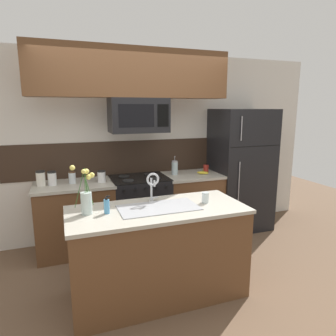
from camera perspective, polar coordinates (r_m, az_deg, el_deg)
name	(u,v)px	position (r m, az deg, el deg)	size (l,w,h in m)	color
ground_plane	(161,273)	(3.61, -1.41, -19.40)	(10.00, 10.00, 0.00)	brown
rear_partition	(152,146)	(4.45, -3.07, 4.30)	(5.20, 0.10, 2.60)	silver
splash_band	(133,157)	(4.34, -6.63, 2.05)	(3.45, 0.01, 0.48)	#332319
back_counter_left	(76,218)	(4.09, -17.18, -9.04)	(0.98, 0.65, 0.91)	brown
back_counter_right	(191,204)	(4.45, 4.42, -6.87)	(0.82, 0.65, 0.91)	brown
stove_range	(140,210)	(4.20, -5.38, -7.93)	(0.76, 0.64, 0.93)	black
microwave	(138,115)	(3.95, -5.65, 9.95)	(0.74, 0.40, 0.44)	black
upper_cabinet_band	(132,73)	(3.92, -6.85, 17.52)	(2.50, 0.34, 0.60)	brown
refrigerator	(240,169)	(4.74, 13.54, -0.28)	(0.85, 0.74, 1.83)	black
storage_jar_tall	(41,178)	(3.96, -23.08, -1.85)	(0.11, 0.11, 0.19)	silver
storage_jar_medium	(52,178)	(3.95, -21.20, -1.83)	(0.10, 0.10, 0.17)	silver
storage_jar_short	(72,177)	(3.97, -17.79, -1.71)	(0.09, 0.09, 0.15)	silver
storage_jar_squat	(102,176)	(3.93, -12.55, -1.57)	(0.10, 0.10, 0.15)	silver
banana_bunch	(203,173)	(4.34, 6.69, -0.88)	(0.19, 0.11, 0.08)	yellow
french_press	(175,168)	(4.27, 1.29, 0.06)	(0.09, 0.09, 0.27)	silver
coffee_tin	(206,169)	(4.47, 7.23, -0.10)	(0.08, 0.08, 0.11)	#B22D23
island_counter	(158,252)	(3.06, -1.92, -15.69)	(1.70, 0.75, 0.91)	brown
kitchen_sink	(159,215)	(2.91, -1.79, -8.89)	(0.76, 0.39, 0.16)	#ADAFB5
sink_faucet	(153,183)	(3.01, -2.97, -2.89)	(0.14, 0.14, 0.31)	#B7BABF
dish_soap_bottle	(107,206)	(2.78, -11.60, -7.13)	(0.06, 0.05, 0.16)	#4C93C6
drinking_glass	(205,198)	(3.04, 7.12, -5.61)	(0.07, 0.07, 0.11)	silver
flower_vase	(86,199)	(2.79, -15.30, -5.80)	(0.21, 0.12, 0.45)	silver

